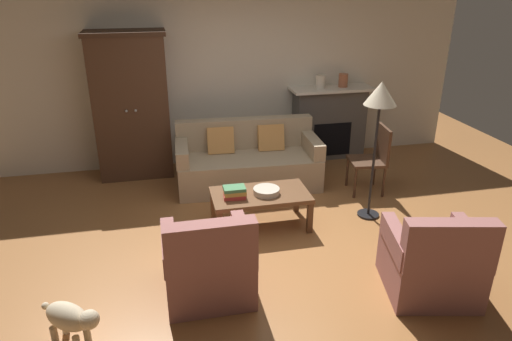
% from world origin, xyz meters
% --- Properties ---
extents(ground_plane, '(9.60, 9.60, 0.00)m').
position_xyz_m(ground_plane, '(0.00, 0.00, 0.00)').
color(ground_plane, '#9E6638').
extents(back_wall, '(7.20, 0.10, 2.80)m').
position_xyz_m(back_wall, '(0.00, 2.55, 1.40)').
color(back_wall, silver).
rests_on(back_wall, ground).
extents(fireplace, '(1.26, 0.48, 1.12)m').
position_xyz_m(fireplace, '(1.55, 2.30, 0.57)').
color(fireplace, '#4C4947').
rests_on(fireplace, ground).
extents(armoire, '(1.06, 0.57, 2.03)m').
position_xyz_m(armoire, '(-1.40, 2.22, 1.02)').
color(armoire, '#472D1E').
rests_on(armoire, ground).
extents(couch, '(1.96, 0.94, 0.86)m').
position_xyz_m(couch, '(0.09, 1.53, 0.32)').
color(couch, tan).
rests_on(couch, ground).
extents(coffee_table, '(1.10, 0.60, 0.42)m').
position_xyz_m(coffee_table, '(0.00, 0.34, 0.37)').
color(coffee_table, brown).
rests_on(coffee_table, ground).
extents(fruit_bowl, '(0.30, 0.30, 0.07)m').
position_xyz_m(fruit_bowl, '(0.06, 0.31, 0.45)').
color(fruit_bowl, beige).
rests_on(fruit_bowl, coffee_table).
extents(book_stack, '(0.26, 0.19, 0.13)m').
position_xyz_m(book_stack, '(-0.30, 0.29, 0.48)').
color(book_stack, '#B73833').
rests_on(book_stack, coffee_table).
extents(mantel_vase_cream, '(0.15, 0.15, 0.19)m').
position_xyz_m(mantel_vase_cream, '(1.37, 2.28, 1.22)').
color(mantel_vase_cream, beige).
rests_on(mantel_vase_cream, fireplace).
extents(mantel_vase_terracotta, '(0.14, 0.14, 0.20)m').
position_xyz_m(mantel_vase_terracotta, '(1.73, 2.28, 1.22)').
color(mantel_vase_terracotta, '#A86042').
rests_on(mantel_vase_terracotta, fireplace).
extents(armchair_near_left, '(0.78, 0.77, 0.88)m').
position_xyz_m(armchair_near_left, '(-0.73, -0.78, 0.32)').
color(armchair_near_left, '#935B56').
rests_on(armchair_near_left, ground).
extents(armchair_near_right, '(0.91, 0.92, 0.88)m').
position_xyz_m(armchair_near_right, '(1.23, -1.19, 0.32)').
color(armchair_near_right, '#935B56').
rests_on(armchair_near_right, ground).
extents(side_chair_wooden, '(0.49, 0.49, 0.90)m').
position_xyz_m(side_chair_wooden, '(1.66, 0.94, 0.51)').
color(side_chair_wooden, '#472D1E').
rests_on(side_chair_wooden, ground).
extents(floor_lamp, '(0.36, 0.36, 1.63)m').
position_xyz_m(floor_lamp, '(1.34, 0.30, 1.41)').
color(floor_lamp, black).
rests_on(floor_lamp, ground).
extents(dog, '(0.48, 0.43, 0.39)m').
position_xyz_m(dog, '(-1.85, -1.16, 0.25)').
color(dog, beige).
rests_on(dog, ground).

